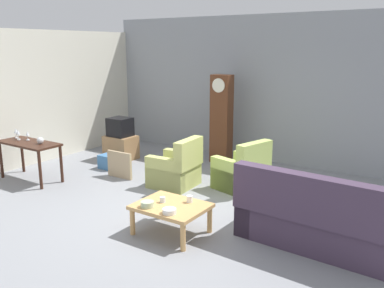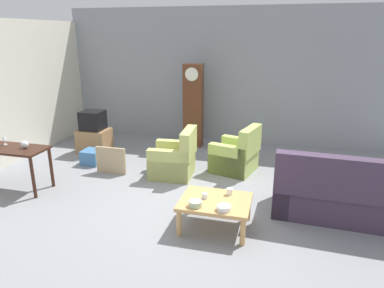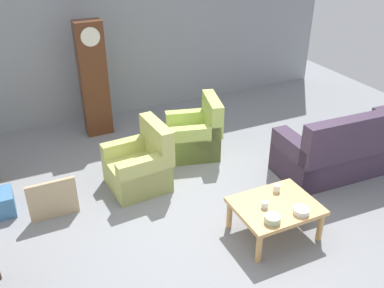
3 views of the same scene
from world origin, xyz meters
TOP-DOWN VIEW (x-y plane):
  - ground_plane at (0.00, 0.00)m, footprint 10.40×10.40m
  - garage_door_wall at (0.00, 3.60)m, footprint 8.40×0.16m
  - couch_floral at (2.23, 0.08)m, footprint 2.14×0.98m
  - armchair_olive_near at (-0.69, 1.00)m, footprint 0.84×0.81m
  - armchair_olive_far at (0.41, 1.51)m, footprint 0.96×0.94m
  - coffee_table_wood at (0.42, -0.65)m, footprint 0.96×0.76m
  - grandfather_clock at (-0.81, 2.88)m, footprint 0.44×0.30m
  - framed_picture_leaning at (-1.91, 0.79)m, footprint 0.60×0.05m
  - cup_white_porcelain at (0.58, -0.43)m, footprint 0.09×0.09m
  - cup_blue_rimmed at (0.26, -0.64)m, footprint 0.08×0.08m
  - bowl_white_stacked at (0.58, -0.90)m, footprint 0.18×0.18m
  - bowl_shallow_green at (0.20, -0.89)m, footprint 0.18×0.18m

SIDE VIEW (x-z plane):
  - ground_plane at x=0.00m, z-range 0.00..0.00m
  - framed_picture_leaning at x=-1.91m, z-range 0.00..0.52m
  - armchair_olive_near at x=-0.69m, z-range -0.15..0.77m
  - armchair_olive_far at x=0.41m, z-range -0.15..0.77m
  - couch_floral at x=2.23m, z-range -0.16..0.88m
  - coffee_table_wood at x=0.42m, z-range 0.15..0.57m
  - bowl_white_stacked at x=0.58m, z-range 0.42..0.49m
  - cup_blue_rimmed at x=0.26m, z-range 0.42..0.50m
  - bowl_shallow_green at x=0.20m, z-range 0.42..0.50m
  - cup_white_porcelain at x=0.58m, z-range 0.42..0.52m
  - grandfather_clock at x=-0.81m, z-range 0.01..1.95m
  - garage_door_wall at x=0.00m, z-range 0.00..3.20m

